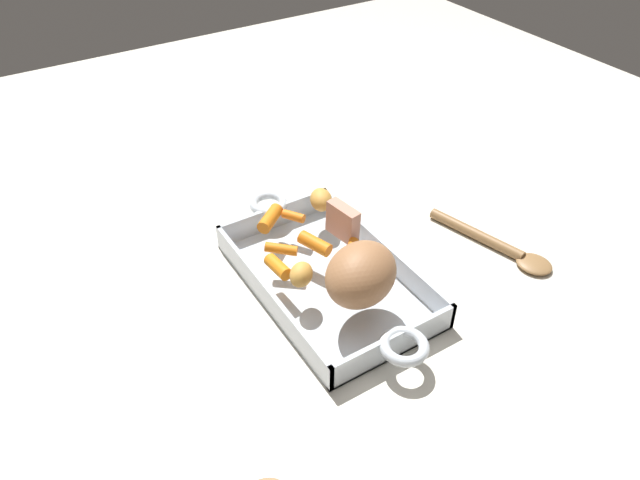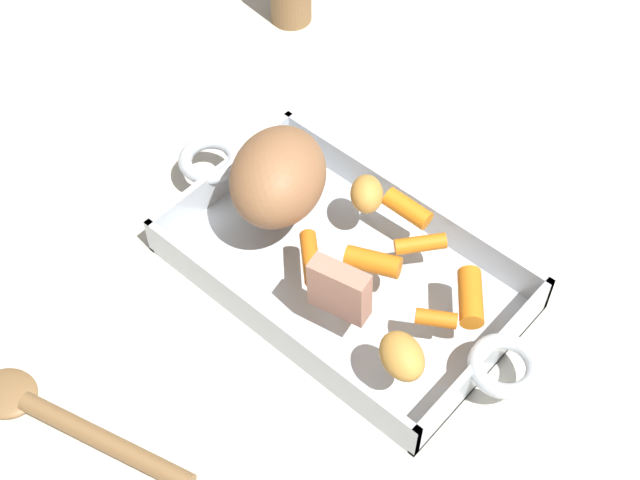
% 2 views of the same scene
% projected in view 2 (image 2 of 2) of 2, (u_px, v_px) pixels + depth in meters
% --- Properties ---
extents(ground_plane, '(2.36, 2.36, 0.00)m').
position_uv_depth(ground_plane, '(343.00, 278.00, 0.98)').
color(ground_plane, silver).
extents(roasting_dish, '(0.47, 0.23, 0.05)m').
position_uv_depth(roasting_dish, '(344.00, 269.00, 0.97)').
color(roasting_dish, silver).
rests_on(roasting_dish, ground_plane).
extents(pork_roast, '(0.14, 0.16, 0.09)m').
position_uv_depth(pork_roast, '(281.00, 174.00, 0.94)').
color(pork_roast, '#9E6B44').
rests_on(pork_roast, roasting_dish).
extents(roast_slice_thin, '(0.07, 0.03, 0.06)m').
position_uv_depth(roast_slice_thin, '(339.00, 290.00, 0.87)').
color(roast_slice_thin, tan).
rests_on(roast_slice_thin, roasting_dish).
extents(baby_carrot_southeast, '(0.05, 0.05, 0.02)m').
position_uv_depth(baby_carrot_southeast, '(420.00, 244.00, 0.93)').
color(baby_carrot_southeast, orange).
rests_on(baby_carrot_southeast, roasting_dish).
extents(baby_carrot_long, '(0.04, 0.04, 0.02)m').
position_uv_depth(baby_carrot_long, '(436.00, 318.00, 0.87)').
color(baby_carrot_long, orange).
rests_on(baby_carrot_long, roasting_dish).
extents(baby_carrot_northeast, '(0.06, 0.06, 0.02)m').
position_uv_depth(baby_carrot_northeast, '(310.00, 258.00, 0.92)').
color(baby_carrot_northeast, orange).
rests_on(baby_carrot_northeast, roasting_dish).
extents(baby_carrot_short, '(0.06, 0.06, 0.02)m').
position_uv_depth(baby_carrot_short, '(471.00, 297.00, 0.89)').
color(baby_carrot_short, orange).
rests_on(baby_carrot_short, roasting_dish).
extents(baby_carrot_southwest, '(0.06, 0.04, 0.03)m').
position_uv_depth(baby_carrot_southwest, '(372.00, 262.00, 0.91)').
color(baby_carrot_southwest, orange).
rests_on(baby_carrot_southwest, roasting_dish).
extents(baby_carrot_northwest, '(0.05, 0.02, 0.03)m').
position_uv_depth(baby_carrot_northwest, '(408.00, 209.00, 0.96)').
color(baby_carrot_northwest, orange).
rests_on(baby_carrot_northwest, roasting_dish).
extents(potato_golden_large, '(0.06, 0.06, 0.04)m').
position_uv_depth(potato_golden_large, '(367.00, 194.00, 0.96)').
color(potato_golden_large, gold).
rests_on(potato_golden_large, roasting_dish).
extents(potato_whole, '(0.06, 0.06, 0.04)m').
position_uv_depth(potato_whole, '(402.00, 356.00, 0.84)').
color(potato_whole, gold).
rests_on(potato_whole, roasting_dish).
extents(serving_spoon, '(0.24, 0.10, 0.02)m').
position_uv_depth(serving_spoon, '(67.00, 422.00, 0.86)').
color(serving_spoon, olive).
rests_on(serving_spoon, ground_plane).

